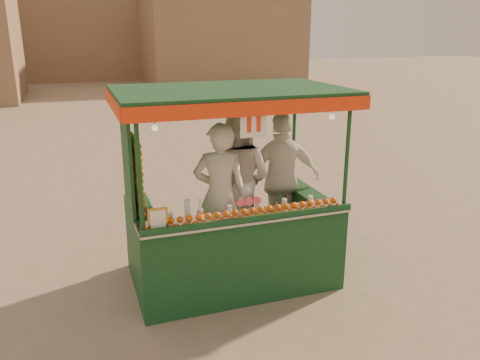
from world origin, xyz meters
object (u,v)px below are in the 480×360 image
object	(u,v)px
juice_cart	(228,225)
vendor_left	(220,194)
vendor_right	(282,178)
vendor_middle	(238,180)

from	to	relation	value
juice_cart	vendor_left	distance (m)	0.39
vendor_right	vendor_middle	bearing A→B (deg)	11.24
juice_cart	vendor_left	bearing A→B (deg)	137.82
vendor_left	vendor_right	world-z (taller)	vendor_left
vendor_left	vendor_right	size ratio (longest dim) A/B	1.00
juice_cart	vendor_middle	bearing A→B (deg)	55.96
juice_cart	vendor_left	size ratio (longest dim) A/B	1.52
vendor_left	vendor_middle	size ratio (longest dim) A/B	0.94
vendor_left	vendor_right	distance (m)	1.04
juice_cart	vendor_right	size ratio (longest dim) A/B	1.52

